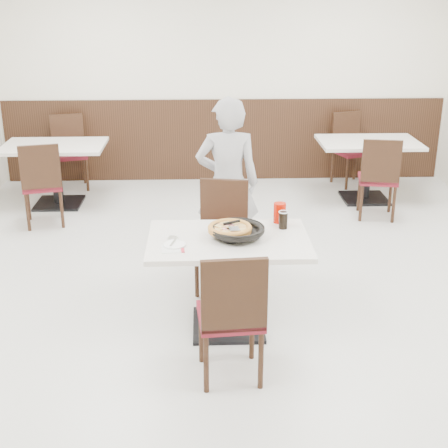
{
  "coord_description": "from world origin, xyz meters",
  "views": [
    {
      "loc": [
        -0.31,
        -4.84,
        2.5
      ],
      "look_at": [
        -0.14,
        -0.3,
        0.77
      ],
      "focal_mm": 50.0,
      "sensor_mm": 36.0,
      "label": 1
    }
  ],
  "objects_px": {
    "red_cup": "(280,213)",
    "bg_chair_left_far": "(70,153)",
    "main_table": "(228,284)",
    "bg_table_left": "(57,175)",
    "bg_chair_left_near": "(42,183)",
    "bg_table_right": "(366,171)",
    "chair_far": "(221,239)",
    "chair_near": "(230,313)",
    "bg_chair_right_far": "(352,150)",
    "diner_person": "(228,184)",
    "cola_glass": "(283,220)",
    "pizza_pan": "(237,233)",
    "bg_chair_right_near": "(378,177)",
    "pizza": "(230,230)",
    "side_plate": "(175,245)"
  },
  "relations": [
    {
      "from": "main_table",
      "to": "bg_table_left",
      "type": "relative_size",
      "value": 1.0
    },
    {
      "from": "bg_table_right",
      "to": "pizza_pan",
      "type": "bearing_deg",
      "value": -120.11
    },
    {
      "from": "diner_person",
      "to": "bg_table_left",
      "type": "height_order",
      "value": "diner_person"
    },
    {
      "from": "red_cup",
      "to": "bg_chair_right_near",
      "type": "relative_size",
      "value": 0.17
    },
    {
      "from": "red_cup",
      "to": "bg_table_right",
      "type": "xyz_separation_m",
      "value": [
        1.42,
        2.75,
        -0.45
      ]
    },
    {
      "from": "pizza_pan",
      "to": "chair_near",
      "type": "bearing_deg",
      "value": -97.08
    },
    {
      "from": "cola_glass",
      "to": "chair_near",
      "type": "bearing_deg",
      "value": -118.25
    },
    {
      "from": "bg_chair_right_far",
      "to": "bg_chair_left_far",
      "type": "bearing_deg",
      "value": -20.05
    },
    {
      "from": "chair_near",
      "to": "bg_table_left",
      "type": "height_order",
      "value": "chair_near"
    },
    {
      "from": "red_cup",
      "to": "chair_near",
      "type": "bearing_deg",
      "value": -114.29
    },
    {
      "from": "red_cup",
      "to": "bg_chair_left_far",
      "type": "height_order",
      "value": "bg_chair_left_far"
    },
    {
      "from": "pizza",
      "to": "bg_chair_right_near",
      "type": "height_order",
      "value": "bg_chair_right_near"
    },
    {
      "from": "pizza",
      "to": "bg_chair_right_far",
      "type": "height_order",
      "value": "bg_chair_right_far"
    },
    {
      "from": "pizza",
      "to": "diner_person",
      "type": "distance_m",
      "value": 1.18
    },
    {
      "from": "red_cup",
      "to": "bg_table_left",
      "type": "height_order",
      "value": "red_cup"
    },
    {
      "from": "bg_chair_left_near",
      "to": "side_plate",
      "type": "bearing_deg",
      "value": -71.3
    },
    {
      "from": "chair_near",
      "to": "bg_chair_right_near",
      "type": "bearing_deg",
      "value": 54.63
    },
    {
      "from": "chair_far",
      "to": "bg_chair_right_near",
      "type": "bearing_deg",
      "value": -125.31
    },
    {
      "from": "bg_chair_left_near",
      "to": "red_cup",
      "type": "bearing_deg",
      "value": -53.98
    },
    {
      "from": "chair_near",
      "to": "bg_chair_left_far",
      "type": "height_order",
      "value": "same"
    },
    {
      "from": "cola_glass",
      "to": "side_plate",
      "type": "bearing_deg",
      "value": -158.9
    },
    {
      "from": "side_plate",
      "to": "bg_chair_right_far",
      "type": "bearing_deg",
      "value": 60.18
    },
    {
      "from": "main_table",
      "to": "bg_chair_left_near",
      "type": "xyz_separation_m",
      "value": [
        -1.95,
        2.36,
        0.1
      ]
    },
    {
      "from": "pizza",
      "to": "bg_chair_right_near",
      "type": "relative_size",
      "value": 0.34
    },
    {
      "from": "chair_far",
      "to": "chair_near",
      "type": "bearing_deg",
      "value": 101.5
    },
    {
      "from": "pizza",
      "to": "red_cup",
      "type": "relative_size",
      "value": 2.02
    },
    {
      "from": "chair_near",
      "to": "bg_chair_right_far",
      "type": "relative_size",
      "value": 1.0
    },
    {
      "from": "pizza_pan",
      "to": "red_cup",
      "type": "xyz_separation_m",
      "value": [
        0.35,
        0.32,
        0.04
      ]
    },
    {
      "from": "bg_chair_left_far",
      "to": "bg_table_right",
      "type": "distance_m",
      "value": 3.8
    },
    {
      "from": "chair_far",
      "to": "bg_chair_right_near",
      "type": "xyz_separation_m",
      "value": [
        1.85,
        1.79,
        0.0
      ]
    },
    {
      "from": "chair_far",
      "to": "bg_table_right",
      "type": "bearing_deg",
      "value": -117.36
    },
    {
      "from": "pizza_pan",
      "to": "bg_chair_right_far",
      "type": "distance_m",
      "value": 4.11
    },
    {
      "from": "pizza",
      "to": "bg_chair_left_far",
      "type": "height_order",
      "value": "bg_chair_left_far"
    },
    {
      "from": "pizza_pan",
      "to": "red_cup",
      "type": "distance_m",
      "value": 0.48
    },
    {
      "from": "chair_far",
      "to": "bg_table_left",
      "type": "relative_size",
      "value": 0.79
    },
    {
      "from": "chair_far",
      "to": "bg_chair_left_far",
      "type": "bearing_deg",
      "value": -47.56
    },
    {
      "from": "diner_person",
      "to": "bg_chair_left_far",
      "type": "xyz_separation_m",
      "value": [
        -1.95,
        2.48,
        -0.33
      ]
    },
    {
      "from": "chair_near",
      "to": "bg_chair_left_near",
      "type": "relative_size",
      "value": 1.0
    },
    {
      "from": "bg_chair_right_far",
      "to": "bg_table_right",
      "type": "bearing_deg",
      "value": 72.39
    },
    {
      "from": "chair_near",
      "to": "red_cup",
      "type": "bearing_deg",
      "value": 60.88
    },
    {
      "from": "main_table",
      "to": "bg_table_right",
      "type": "height_order",
      "value": "same"
    },
    {
      "from": "chair_far",
      "to": "bg_chair_right_far",
      "type": "xyz_separation_m",
      "value": [
        1.84,
        3.05,
        0.0
      ]
    },
    {
      "from": "pizza_pan",
      "to": "bg_chair_right_far",
      "type": "relative_size",
      "value": 0.39
    },
    {
      "from": "bg_table_left",
      "to": "pizza",
      "type": "bearing_deg",
      "value": -56.87
    },
    {
      "from": "red_cup",
      "to": "bg_chair_right_near",
      "type": "xyz_separation_m",
      "value": [
        1.39,
        2.13,
        -0.35
      ]
    },
    {
      "from": "red_cup",
      "to": "bg_table_right",
      "type": "relative_size",
      "value": 0.13
    },
    {
      "from": "chair_far",
      "to": "bg_chair_right_near",
      "type": "distance_m",
      "value": 2.57
    },
    {
      "from": "main_table",
      "to": "bg_chair_left_near",
      "type": "bearing_deg",
      "value": 129.68
    },
    {
      "from": "chair_far",
      "to": "bg_table_right",
      "type": "relative_size",
      "value": 0.79
    },
    {
      "from": "side_plate",
      "to": "diner_person",
      "type": "height_order",
      "value": "diner_person"
    }
  ]
}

